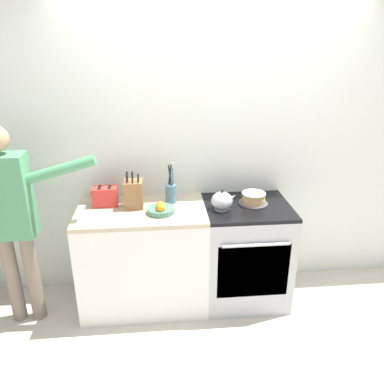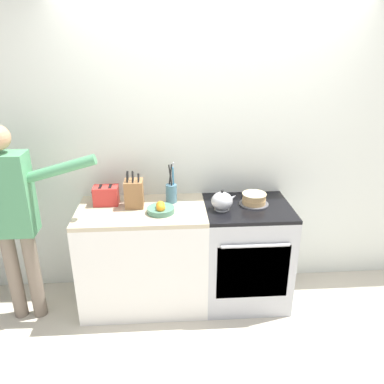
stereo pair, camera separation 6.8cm
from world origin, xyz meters
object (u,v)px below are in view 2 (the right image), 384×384
layer_cake (254,199)px  fruit_bowl (161,209)px  knife_block (134,193)px  tea_kettle (222,201)px  utensil_crock (171,192)px  stove_range (245,253)px  toaster (106,195)px  person_baker (12,210)px

layer_cake → fruit_bowl: bearing=-171.7°
knife_block → fruit_bowl: 0.27m
tea_kettle → fruit_bowl: tea_kettle is taller
layer_cake → fruit_bowl: same height
tea_kettle → utensil_crock: size_ratio=0.61×
layer_cake → utensil_crock: (-0.69, 0.10, 0.04)m
stove_range → tea_kettle: size_ratio=4.26×
fruit_bowl → knife_block: bearing=147.1°
layer_cake → toaster: size_ratio=1.12×
fruit_bowl → person_baker: bearing=-177.8°
layer_cake → person_baker: 1.90m
person_baker → stove_range: bearing=0.6°
layer_cake → utensil_crock: utensil_crock is taller
tea_kettle → stove_range: bearing=12.4°
stove_range → fruit_bowl: bearing=-173.6°
stove_range → toaster: bearing=174.1°
utensil_crock → fruit_bowl: bearing=-113.1°
stove_range → utensil_crock: 0.84m
utensil_crock → stove_range: bearing=-11.5°
toaster → knife_block: bearing=-14.8°
toaster → person_baker: 0.71m
layer_cake → knife_block: (-0.99, 0.03, 0.07)m
tea_kettle → utensil_crock: bearing=156.3°
stove_range → toaster: 1.29m
stove_range → toaster: toaster is taller
tea_kettle → fruit_bowl: 0.50m
tea_kettle → layer_cake: bearing=16.3°
tea_kettle → toaster: 0.96m
utensil_crock → toaster: utensil_crock is taller
stove_range → fruit_bowl: size_ratio=4.12×
layer_cake → utensil_crock: size_ratio=0.70×
knife_block → person_baker: bearing=-168.7°
stove_range → utensil_crock: utensil_crock is taller
fruit_bowl → utensil_crock: bearing=66.9°
toaster → layer_cake: bearing=-4.2°
fruit_bowl → tea_kettle: bearing=3.5°
knife_block → toaster: size_ratio=1.46×
layer_cake → tea_kettle: tea_kettle is taller
knife_block → fruit_bowl: bearing=-32.9°
layer_cake → knife_block: 0.99m
fruit_bowl → person_baker: 1.12m
layer_cake → tea_kettle: 0.29m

